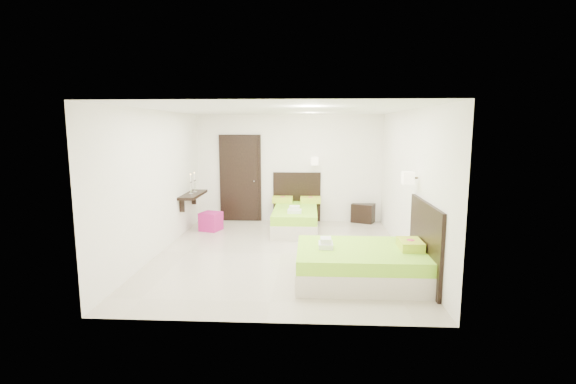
{
  "coord_description": "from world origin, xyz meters",
  "views": [
    {
      "loc": [
        0.51,
        -7.38,
        2.3
      ],
      "look_at": [
        0.1,
        0.3,
        1.1
      ],
      "focal_mm": 26.0,
      "sensor_mm": 36.0,
      "label": 1
    }
  ],
  "objects_px": {
    "bed_single": "(296,216)",
    "bed_double": "(366,262)",
    "nightstand": "(364,213)",
    "ottoman": "(211,221)"
  },
  "relations": [
    {
      "from": "nightstand",
      "to": "ottoman",
      "type": "height_order",
      "value": "nightstand"
    },
    {
      "from": "bed_double",
      "to": "ottoman",
      "type": "relative_size",
      "value": 4.7
    },
    {
      "from": "bed_double",
      "to": "nightstand",
      "type": "bearing_deg",
      "value": 83.28
    },
    {
      "from": "bed_single",
      "to": "bed_double",
      "type": "bearing_deg",
      "value": -69.75
    },
    {
      "from": "bed_double",
      "to": "ottoman",
      "type": "height_order",
      "value": "bed_double"
    },
    {
      "from": "bed_single",
      "to": "bed_double",
      "type": "xyz_separation_m",
      "value": [
        1.17,
        -3.16,
        -0.01
      ]
    },
    {
      "from": "bed_single",
      "to": "nightstand",
      "type": "bearing_deg",
      "value": 27.15
    },
    {
      "from": "bed_single",
      "to": "nightstand",
      "type": "height_order",
      "value": "bed_single"
    },
    {
      "from": "bed_single",
      "to": "bed_double",
      "type": "height_order",
      "value": "bed_single"
    },
    {
      "from": "bed_single",
      "to": "ottoman",
      "type": "xyz_separation_m",
      "value": [
        -1.9,
        -0.21,
        -0.09
      ]
    }
  ]
}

